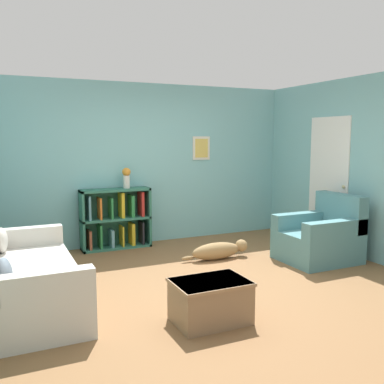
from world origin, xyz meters
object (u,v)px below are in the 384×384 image
object	(u,v)px
couch	(25,280)
coffee_table	(210,300)
dog	(219,250)
bookshelf	(116,219)
recliner_chair	(321,237)
vase	(126,177)

from	to	relation	value
couch	coffee_table	distance (m)	1.92
dog	coffee_table	bearing A→B (deg)	-120.63
bookshelf	recliner_chair	bearing A→B (deg)	-37.80
bookshelf	vase	world-z (taller)	vase
vase	coffee_table	bearing A→B (deg)	-91.56
couch	vase	bearing A→B (deg)	49.40
couch	vase	world-z (taller)	vase
recliner_chair	vase	xyz separation A→B (m)	(-2.27, 1.88, 0.79)
coffee_table	bookshelf	bearing A→B (deg)	91.70
bookshelf	recliner_chair	xyz separation A→B (m)	(2.44, -1.90, -0.13)
recliner_chair	dog	size ratio (longest dim) A/B	0.96
coffee_table	couch	bearing A→B (deg)	143.96
bookshelf	recliner_chair	size ratio (longest dim) A/B	1.09
coffee_table	vase	distance (m)	3.17
recliner_chair	coffee_table	distance (m)	2.63
recliner_chair	vase	distance (m)	3.05
couch	recliner_chair	world-z (taller)	recliner_chair
couch	recliner_chair	bearing A→B (deg)	0.49
bookshelf	vase	xyz separation A→B (m)	(0.17, -0.02, 0.66)
couch	vase	distance (m)	2.65
recliner_chair	vase	world-z (taller)	vase
couch	vase	size ratio (longest dim) A/B	6.49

